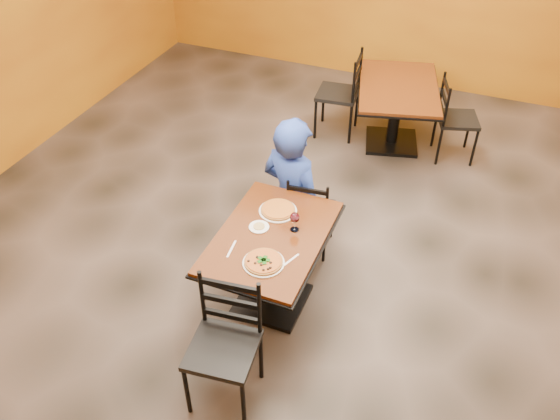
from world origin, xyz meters
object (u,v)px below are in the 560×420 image
at_px(chair_main_near, 223,350).
at_px(plate_far, 278,211).
at_px(pizza_far, 278,209).
at_px(pizza_main, 264,261).
at_px(chair_second_right, 458,120).
at_px(chair_main_far, 311,211).
at_px(chair_second_left, 338,94).
at_px(diner, 292,184).
at_px(plate_main, 264,263).
at_px(table_main, 271,254).
at_px(wine_glass, 295,221).
at_px(table_second, 397,101).
at_px(side_plate, 259,227).

bearing_deg(chair_main_near, plate_far, 87.90).
bearing_deg(pizza_far, pizza_main, -77.70).
bearing_deg(chair_second_right, plate_far, 138.97).
relative_size(chair_main_near, chair_main_far, 1.19).
bearing_deg(plate_far, chair_second_left, 96.38).
xyz_separation_m(diner, plate_far, (0.07, -0.51, 0.09)).
bearing_deg(chair_second_right, pizza_far, 138.97).
bearing_deg(diner, plate_far, 115.28).
relative_size(chair_main_near, plate_main, 3.23).
height_order(chair_main_far, pizza_main, chair_main_far).
relative_size(table_main, wine_glass, 6.83).
bearing_deg(chair_second_left, pizza_far, 0.53).
xyz_separation_m(chair_second_left, plate_far, (0.29, -2.55, 0.24)).
bearing_deg(chair_main_far, table_second, -104.72).
distance_m(diner, pizza_far, 0.52).
distance_m(chair_second_right, pizza_far, 2.80).
height_order(chair_main_near, pizza_main, chair_main_near).
height_order(plate_far, wine_glass, wine_glass).
height_order(chair_second_right, diner, diner).
distance_m(diner, side_plate, 0.75).
height_order(table_second, plate_main, plate_main).
xyz_separation_m(plate_far, pizza_far, (0.00, 0.00, 0.02)).
bearing_deg(diner, pizza_far, 115.28).
height_order(table_second, side_plate, side_plate).
xyz_separation_m(plate_main, plate_far, (-0.13, 0.60, 0.00)).
height_order(chair_second_right, wine_glass, chair_second_right).
relative_size(plate_main, wine_glass, 1.72).
bearing_deg(plate_main, chair_main_near, -92.61).
height_order(chair_main_near, chair_main_far, chair_main_near).
bearing_deg(chair_second_left, side_plate, -1.27).
height_order(chair_main_near, wine_glass, chair_main_near).
relative_size(chair_main_near, chair_second_right, 1.07).
bearing_deg(chair_second_right, chair_main_near, 147.57).
distance_m(chair_main_near, chair_second_left, 3.81).
bearing_deg(plate_main, side_plate, 118.33).
xyz_separation_m(plate_main, pizza_far, (-0.13, 0.60, 0.02)).
height_order(pizza_main, plate_far, pizza_main).
bearing_deg(chair_second_right, side_plate, 139.72).
relative_size(pizza_far, wine_glass, 1.56).
relative_size(chair_second_right, plate_main, 3.03).
height_order(diner, pizza_main, diner).
distance_m(table_second, plate_far, 2.59).
xyz_separation_m(pizza_main, side_plate, (-0.19, 0.36, -0.02)).
bearing_deg(pizza_far, chair_second_right, 66.54).
relative_size(table_second, pizza_main, 5.27).
xyz_separation_m(table_second, chair_main_far, (-0.29, -2.06, -0.14)).
xyz_separation_m(chair_second_right, diner, (-1.17, -2.05, 0.19)).
bearing_deg(diner, wine_glass, 129.98).
xyz_separation_m(table_second, side_plate, (-0.47, -2.79, 0.19)).
relative_size(side_plate, wine_glass, 0.89).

